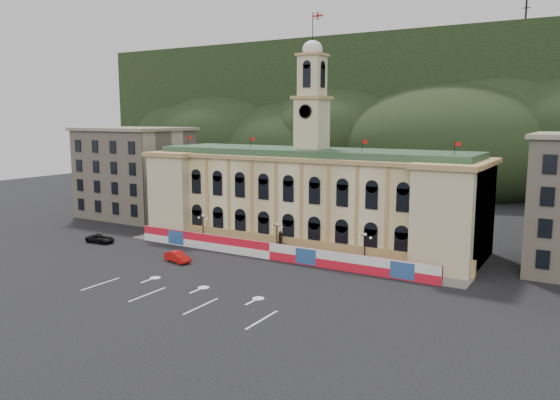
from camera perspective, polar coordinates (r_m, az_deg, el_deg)
The scene contains 13 objects.
ground at distance 68.85m, azimuth -7.72°, elevation -8.93°, with size 260.00×260.00×0.00m, color black.
lane_markings at distance 65.21m, azimuth -10.48°, elevation -10.01°, with size 26.00×10.00×0.02m, color white, non-canonical shape.
hill_ridge at distance 178.05m, azimuth 17.54°, elevation 7.86°, with size 230.00×80.00×64.00m.
city_hall at distance 89.85m, azimuth 3.17°, elevation 0.41°, with size 56.20×17.60×37.10m.
side_building_left at distance 118.10m, azimuth -14.90°, elevation 2.83°, with size 21.00×17.00×18.60m.
hoarding_fence at distance 80.36m, azimuth -1.00°, elevation -5.36°, with size 50.00×0.44×2.50m.
pavement at distance 82.90m, azimuth -0.05°, elevation -5.76°, with size 56.00×5.50×0.16m, color slate.
statue at distance 82.84m, azimuth 0.04°, elevation -4.98°, with size 1.40×1.40×3.72m.
lamp_left at distance 89.44m, azimuth -8.04°, elevation -2.80°, with size 1.96×0.44×5.15m.
lamp_center at distance 81.58m, azimuth -0.32°, elevation -3.83°, with size 1.96×0.44×5.15m.
lamp_right at distance 75.51m, azimuth 8.86°, elevation -4.96°, with size 1.96×0.44×5.15m.
red_sedan at distance 80.45m, azimuth -10.69°, elevation -5.85°, with size 4.89×2.65×1.53m, color red.
black_suv at distance 95.76m, azimuth -18.27°, elevation -3.86°, with size 5.16×2.75×1.38m, color black.
Camera 1 is at (41.04, -51.26, 20.71)m, focal length 35.00 mm.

